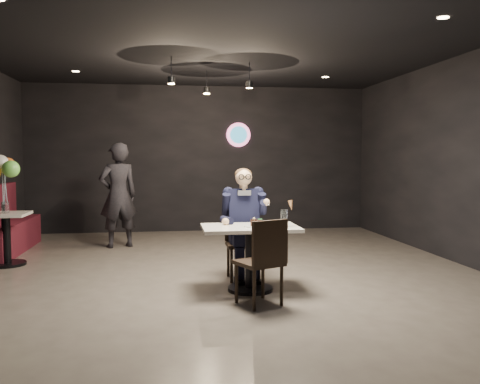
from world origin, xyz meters
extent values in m
plane|color=#6D645B|center=(0.00, 0.00, 0.00)|extent=(9.00, 9.00, 0.00)
cube|color=black|center=(0.00, 2.00, 2.88)|extent=(1.40, 1.20, 0.36)
cube|color=white|center=(0.27, -0.35, 0.38)|extent=(1.10, 0.70, 0.75)
cube|color=black|center=(0.27, 0.20, 0.46)|extent=(0.42, 0.46, 0.92)
cube|color=black|center=(0.27, -0.91, 0.46)|extent=(0.57, 0.59, 0.92)
cube|color=black|center=(0.27, 0.20, 0.72)|extent=(0.60, 0.80, 1.44)
cylinder|color=white|center=(0.29, -0.41, 0.76)|extent=(0.21, 0.21, 0.01)
cube|color=black|center=(0.32, -0.44, 0.80)|extent=(0.12, 0.11, 0.07)
ellipsoid|color=#2B833F|center=(0.36, -0.45, 0.84)|extent=(0.06, 0.04, 0.01)
cylinder|color=silver|center=(0.65, -0.42, 0.85)|extent=(0.09, 0.09, 0.19)
cone|color=tan|center=(0.73, -0.41, 0.99)|extent=(0.07, 0.07, 0.12)
cube|color=#430E1A|center=(-3.25, 2.49, 0.54)|extent=(0.54, 2.18, 1.09)
cube|color=white|center=(-2.95, 1.49, 0.37)|extent=(0.60, 0.60, 0.75)
cylinder|color=silver|center=(-2.95, 1.49, 0.83)|extent=(0.11, 0.11, 0.16)
cube|color=yellow|center=(-2.95, 1.49, 1.26)|extent=(0.44, 0.44, 0.72)
imported|color=black|center=(-1.51, 2.76, 0.89)|extent=(0.76, 0.63, 1.78)
camera|label=1|loc=(-0.66, -6.05, 1.55)|focal=38.00mm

